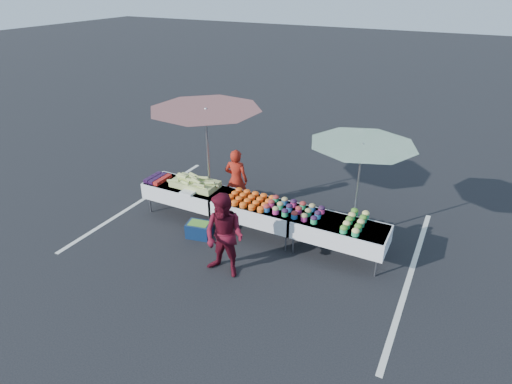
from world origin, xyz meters
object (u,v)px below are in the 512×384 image
at_px(vendor, 236,180).
at_px(storage_bin, 199,229).
at_px(customer, 224,236).
at_px(table_right, 339,231).
at_px(table_left, 185,192).
at_px(umbrella_left, 206,118).
at_px(table_center, 256,210).
at_px(umbrella_right, 362,153).

xyz_separation_m(vendor, storage_bin, (-0.10, -1.43, -0.58)).
bearing_deg(customer, table_right, 44.34).
height_order(table_left, storage_bin, table_left).
xyz_separation_m(table_left, vendor, (0.89, 0.78, 0.16)).
bearing_deg(vendor, table_left, 31.18).
height_order(table_right, umbrella_left, umbrella_left).
bearing_deg(table_left, customer, -37.46).
bearing_deg(table_center, umbrella_right, 23.14).
bearing_deg(storage_bin, table_right, 1.86).
relative_size(table_left, umbrella_right, 0.85).
bearing_deg(table_left, table_center, 0.00).
bearing_deg(table_left, vendor, 41.31).
relative_size(table_center, storage_bin, 3.31).
distance_m(table_center, storage_bin, 1.28).
distance_m(customer, umbrella_left, 2.81).
xyz_separation_m(table_center, customer, (0.12, -1.47, 0.23)).
distance_m(table_left, customer, 2.43).
relative_size(vendor, customer, 0.91).
relative_size(customer, storage_bin, 2.90).
distance_m(table_left, umbrella_right, 3.99).
distance_m(table_right, storage_bin, 2.92).
bearing_deg(table_right, umbrella_right, 84.84).
height_order(table_center, customer, customer).
distance_m(table_right, umbrella_left, 3.63).
relative_size(table_left, customer, 1.14).
xyz_separation_m(umbrella_left, umbrella_right, (3.27, 0.40, -0.33)).
relative_size(table_left, umbrella_left, 0.61).
bearing_deg(customer, storage_bin, 147.29).
xyz_separation_m(table_center, umbrella_right, (1.87, 0.80, 1.34)).
bearing_deg(umbrella_left, customer, -50.87).
bearing_deg(umbrella_left, storage_bin, -69.93).
relative_size(table_right, umbrella_right, 0.85).
distance_m(vendor, umbrella_left, 1.63).
bearing_deg(customer, umbrella_right, 55.48).
xyz_separation_m(table_right, storage_bin, (-2.82, -0.65, -0.41)).
relative_size(table_center, table_right, 1.00).
bearing_deg(table_right, umbrella_left, 172.88).
relative_size(table_left, vendor, 1.25).
height_order(customer, umbrella_right, umbrella_right).
bearing_deg(storage_bin, umbrella_right, 15.52).
xyz_separation_m(table_center, vendor, (-0.91, 0.78, 0.16)).
bearing_deg(table_right, customer, -138.75).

